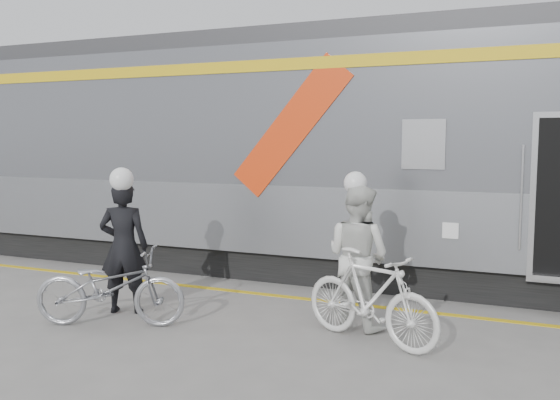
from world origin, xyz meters
The scene contains 9 objects.
ground centered at (0.00, 0.00, 0.00)m, with size 90.00×90.00×0.00m, color slate.
train centered at (0.82, 4.19, 2.05)m, with size 24.00×3.17×4.10m.
safety_strip centered at (0.00, 2.15, 0.00)m, with size 24.00×0.12×0.01m, color gold.
man centered at (-2.57, 0.62, 0.89)m, with size 0.65×0.43×1.78m, color black.
bicycle_left centered at (-2.37, 0.07, 0.49)m, with size 0.65×1.87×0.98m, color #9A9CA1.
woman centered at (0.47, 1.24, 0.88)m, with size 0.86×0.67×1.77m, color silver.
bicycle_right centered at (0.77, 0.69, 0.54)m, with size 0.50×1.78×1.07m, color silver.
helmet_man centered at (-2.57, 0.62, 1.94)m, with size 0.31×0.31×0.31m, color white.
helmet_woman centered at (0.47, 1.24, 1.91)m, with size 0.28×0.28×0.28m, color white.
Camera 1 is at (2.35, -5.78, 2.33)m, focal length 38.00 mm.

